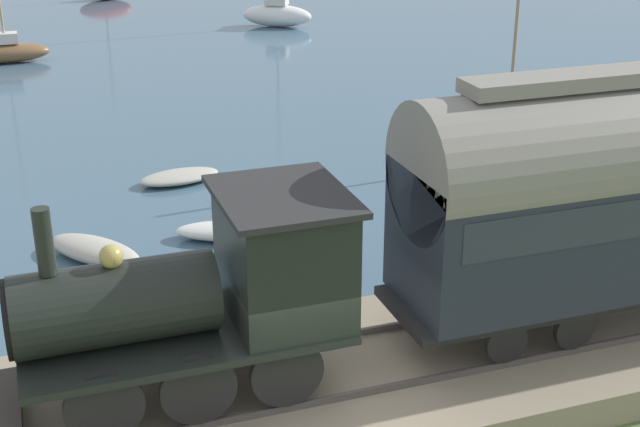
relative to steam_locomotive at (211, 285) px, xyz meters
name	(u,v)px	position (x,y,z in m)	size (l,w,h in m)	color
ground_plane	(318,427)	(-0.67, -1.51, -2.51)	(200.00, 200.00, 0.00)	#516B38
harbor_water	(77,9)	(42.57, -1.51, -2.50)	(80.00, 80.00, 0.01)	#426075
rail_embankment	(305,389)	(0.00, -1.51, -2.21)	(4.54, 56.00, 0.71)	gray
steam_locomotive	(211,285)	(0.00, 0.00, 0.00)	(2.41, 5.59, 3.39)	black
sailboat_black	(507,143)	(9.95, -11.14, -1.89)	(3.33, 4.95, 6.11)	black
sailboat_brown	(6,51)	(28.98, 2.67, -1.97)	(1.24, 3.69, 6.47)	brown
sailboat_white	(277,13)	(33.26, -10.99, -1.81)	(3.14, 3.87, 9.49)	white
rowboat_far_out	(235,231)	(7.11, -2.08, -2.30)	(1.87, 3.00, 0.40)	silver
rowboat_mid_harbor	(94,250)	(7.02, 1.23, -2.27)	(2.68, 2.44, 0.46)	#B7B2A3
rowboat_off_pier	(179,177)	(11.44, -1.58, -2.33)	(1.40, 2.41, 0.33)	#B7B2A3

